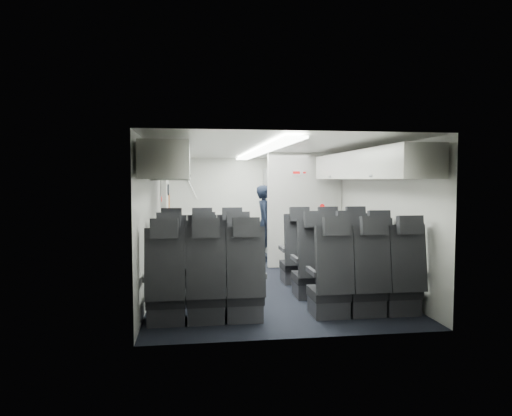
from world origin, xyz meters
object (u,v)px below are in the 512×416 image
object	(u,v)px
seat_row_mid	(274,270)
galley_unit	(283,210)
seat_row_rear	(288,285)
boarding_door	(165,215)
flight_attendant	(265,223)
seat_row_front	(264,259)
carry_on_bag	(170,171)

from	to	relation	value
seat_row_mid	galley_unit	world-z (taller)	galley_unit
seat_row_rear	boarding_door	xyz separation A→B (m)	(-1.64, 3.89, 0.55)
seat_row_rear	galley_unit	bearing A→B (deg)	79.35
flight_attendant	seat_row_front	bearing A→B (deg)	-179.08
galley_unit	boarding_door	distance (m)	2.84
flight_attendant	carry_on_bag	bearing A→B (deg)	151.64
boarding_door	carry_on_bag	bearing A→B (deg)	-84.81
seat_row_rear	seat_row_front	bearing A→B (deg)	90.00
seat_row_rear	flight_attendant	distance (m)	3.92
galley_unit	seat_row_rear	bearing A→B (deg)	-100.65
boarding_door	flight_attendant	bearing A→B (deg)	-0.02
boarding_door	galley_unit	bearing A→B (deg)	24.28
boarding_door	seat_row_rear	bearing A→B (deg)	-67.13
flight_attendant	carry_on_bag	world-z (taller)	carry_on_bag
galley_unit	carry_on_bag	bearing A→B (deg)	-125.14
seat_row_rear	carry_on_bag	xyz separation A→B (m)	(-1.44, 1.66, 1.38)
seat_row_rear	flight_attendant	xyz separation A→B (m)	(0.35, 3.88, 0.36)
seat_row_mid	flight_attendant	size ratio (longest dim) A/B	2.17
seat_row_front	carry_on_bag	size ratio (longest dim) A/B	9.02
galley_unit	flight_attendant	distance (m)	1.33
seat_row_front	seat_row_rear	distance (m)	1.80
boarding_door	flight_attendant	distance (m)	2.00
galley_unit	boarding_door	world-z (taller)	galley_unit
flight_attendant	seat_row_rear	bearing A→B (deg)	-174.71
seat_row_mid	carry_on_bag	bearing A→B (deg)	152.07
seat_row_front	seat_row_rear	bearing A→B (deg)	-90.00
galley_unit	carry_on_bag	distance (m)	4.23
seat_row_front	seat_row_mid	bearing A→B (deg)	-90.00
seat_row_front	flight_attendant	size ratio (longest dim) A/B	2.17
seat_row_mid	galley_unit	distance (m)	4.30
seat_row_mid	seat_row_rear	bearing A→B (deg)	-90.00
flight_attendant	carry_on_bag	xyz separation A→B (m)	(-1.79, -2.22, 1.01)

